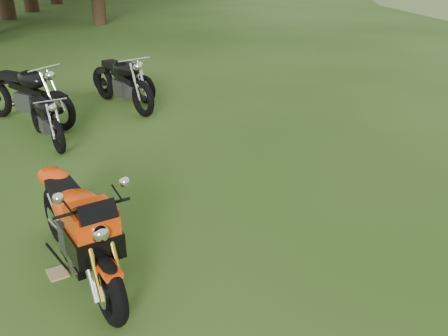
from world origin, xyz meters
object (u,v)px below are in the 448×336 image
Objects in this scene: sport_motorcycle at (76,220)px; vintage_moto_b at (46,117)px; plywood_board at (58,273)px; vintage_moto_d at (122,80)px; vintage_moto_c at (122,76)px; vintage_moto_a at (25,92)px.

vintage_moto_b is at bearing 169.55° from sport_motorcycle.
vintage_moto_b is (-3.05, 2.20, 0.42)m from plywood_board.
plywood_board is at bearing -35.56° from vintage_moto_d.
vintage_moto_b is 2.72m from vintage_moto_c.
vintage_moto_b is at bearing 144.22° from plywood_board.
vintage_moto_b is (1.07, -0.40, -0.15)m from vintage_moto_a.
sport_motorcycle is 3.87m from vintage_moto_b.
vintage_moto_a is at bearing 172.24° from sport_motorcycle.
vintage_moto_c is at bearing 130.97° from vintage_moto_b.
vintage_moto_b is (-3.27, 2.07, -0.17)m from sport_motorcycle.
vintage_moto_d is (-3.48, 4.27, 0.55)m from plywood_board.
vintage_moto_d reaches higher than vintage_moto_b.
vintage_moto_b is at bearing -68.07° from vintage_moto_c.
sport_motorcycle is 9.28× the size of plywood_board.
vintage_moto_d reaches higher than vintage_moto_c.
vintage_moto_d is at bearing 153.65° from sport_motorcycle.
plywood_board is at bearing -38.37° from vintage_moto_a.
vintage_moto_d is at bearing -42.15° from vintage_moto_c.
vintage_moto_d is at bearing 129.17° from plywood_board.
vintage_moto_a is 1.34× the size of vintage_moto_b.
sport_motorcycle reaches higher than vintage_moto_a.
vintage_moto_a reaches higher than vintage_moto_c.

